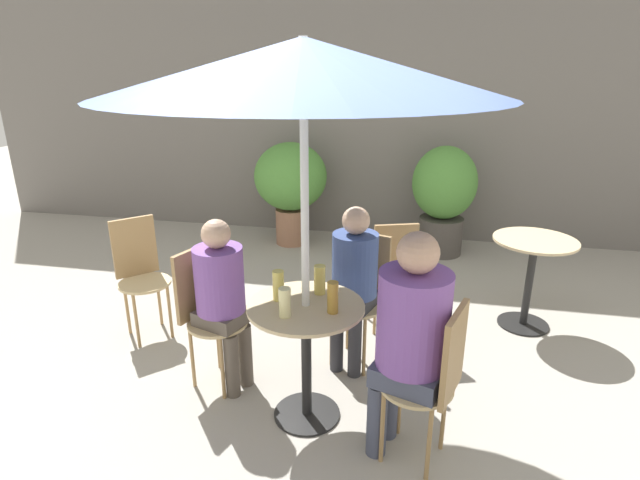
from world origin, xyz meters
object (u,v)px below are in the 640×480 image
cafe_table_near (306,337)px  bistro_chair_0 (435,374)px  seated_person_0 (410,331)px  beer_glass_2 (278,285)px  bistro_chair_4 (140,267)px  seated_person_2 (222,290)px  beer_glass_3 (284,302)px  bistro_chair_1 (363,287)px  potted_plant_0 (291,181)px  cafe_table_far (532,265)px  bistro_chair_3 (392,267)px  potted_plant_1 (444,194)px  seated_person_1 (354,274)px  beer_glass_0 (333,297)px  beer_glass_1 (320,280)px  bistro_chair_2 (206,305)px  umbrella (303,68)px

cafe_table_near → bistro_chair_0: bearing=-18.2°
seated_person_0 → beer_glass_2: (-0.75, 0.23, 0.08)m
cafe_table_near → bistro_chair_4: bearing=153.5°
seated_person_2 → beer_glass_2: seated_person_2 is taller
beer_glass_2 → beer_glass_3: size_ratio=1.08×
bistro_chair_1 → beer_glass_3: size_ratio=5.64×
bistro_chair_0 → potted_plant_0: potted_plant_0 is taller
cafe_table_far → potted_plant_0: potted_plant_0 is taller
seated_person_0 → seated_person_2: seated_person_0 is taller
bistro_chair_3 → potted_plant_1: 1.95m
seated_person_0 → seated_person_1: seated_person_0 is taller
beer_glass_0 → beer_glass_1: bearing=118.0°
seated_person_1 → beer_glass_3: (-0.28, -0.74, 0.13)m
cafe_table_far → beer_glass_0: size_ratio=4.17×
cafe_table_near → bistro_chair_1: (0.24, 0.72, 0.01)m
bistro_chair_2 → beer_glass_0: bearing=-90.1°
seated_person_1 → potted_plant_0: bearing=132.1°
bistro_chair_4 → beer_glass_3: bistro_chair_4 is taller
bistro_chair_1 → beer_glass_2: size_ratio=5.20×
cafe_table_near → bistro_chair_4: size_ratio=0.81×
cafe_table_near → umbrella: bearing=146.3°
beer_glass_0 → potted_plant_0: bearing=108.8°
bistro_chair_3 → beer_glass_3: bistro_chair_3 is taller
seated_person_2 → bistro_chair_4: bearing=76.9°
beer_glass_2 → potted_plant_0: 3.05m
bistro_chair_3 → beer_glass_3: size_ratio=5.64×
cafe_table_far → umbrella: size_ratio=0.35×
beer_glass_0 → potted_plant_0: potted_plant_0 is taller
seated_person_0 → beer_glass_2: bearing=-88.7°
potted_plant_0 → bistro_chair_0: bearing=-63.7°
cafe_table_near → seated_person_0: bearing=-18.2°
bistro_chair_3 → beer_glass_1: 1.06m
beer_glass_3 → potted_plant_0: potted_plant_0 is taller
bistro_chair_0 → beer_glass_3: bistro_chair_0 is taller
potted_plant_0 → beer_glass_2: bearing=-76.6°
cafe_table_far → beer_glass_2: bearing=-139.7°
bistro_chair_0 → bistro_chair_2: size_ratio=1.00×
beer_glass_0 → umbrella: bearing=161.4°
potted_plant_0 → seated_person_2: bearing=-84.1°
seated_person_1 → beer_glass_1: 0.46m
bistro_chair_3 → seated_person_0: (0.17, -1.31, 0.20)m
beer_glass_1 → beer_glass_2: (-0.21, -0.13, 0.00)m
bistro_chair_2 → potted_plant_0: potted_plant_0 is taller
seated_person_2 → beer_glass_3: bearing=-106.2°
bistro_chair_2 → bistro_chair_3: same height
cafe_table_near → bistro_chair_0: bistro_chair_0 is taller
bistro_chair_3 → beer_glass_2: bearing=42.7°
cafe_table_far → bistro_chair_3: bistro_chair_3 is taller
cafe_table_near → umbrella: (-0.00, 0.00, 1.47)m
cafe_table_near → seated_person_0: size_ratio=0.58×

